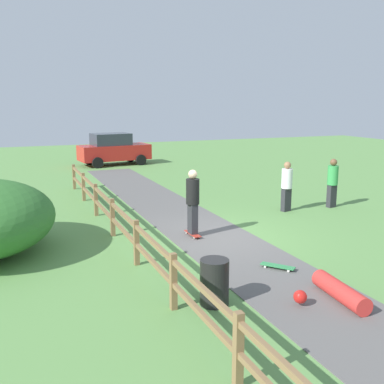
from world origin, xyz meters
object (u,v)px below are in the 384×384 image
at_px(trash_bin, 214,282).
at_px(skateboard_loose, 278,266).
at_px(skater_riding, 193,199).
at_px(bystander_green, 333,181).
at_px(skater_fallen, 337,292).
at_px(bystander_white, 287,184).
at_px(parked_car_red, 114,149).

relative_size(trash_bin, skateboard_loose, 1.20).
xyz_separation_m(skater_riding, bystander_green, (6.14, 1.51, -0.11)).
distance_m(skater_riding, skateboard_loose, 3.44).
xyz_separation_m(skater_fallen, bystander_white, (3.29, 6.71, 0.78)).
height_order(skater_riding, skateboard_loose, skater_riding).
xyz_separation_m(trash_bin, skater_riding, (1.31, 4.29, 0.66)).
relative_size(trash_bin, parked_car_red, 0.21).
xyz_separation_m(trash_bin, skater_fallen, (2.26, -0.80, -0.25)).
distance_m(bystander_white, parked_car_red, 14.38).
bearing_deg(bystander_white, skateboard_loose, -125.39).
relative_size(skater_fallen, skateboard_loose, 2.06).
bearing_deg(skateboard_loose, bystander_white, 54.61).
height_order(trash_bin, bystander_white, bystander_white).
xyz_separation_m(skater_riding, parked_car_red, (1.25, 15.68, -0.15)).
height_order(trash_bin, skateboard_loose, trash_bin).
relative_size(skater_fallen, bystander_green, 0.86).
relative_size(trash_bin, bystander_green, 0.50).
distance_m(skater_fallen, parked_car_red, 20.79).
bearing_deg(skateboard_loose, trash_bin, -152.75).
bearing_deg(bystander_green, trash_bin, -142.10).
xyz_separation_m(skater_fallen, parked_car_red, (0.29, 20.77, 0.76)).
bearing_deg(parked_car_red, trash_bin, -97.30).
bearing_deg(bystander_white, skater_riding, -159.09).
bearing_deg(trash_bin, skater_fallen, -19.56).
xyz_separation_m(bystander_white, parked_car_red, (-3.00, 14.06, -0.02)).
height_order(skateboard_loose, bystander_white, bystander_white).
height_order(trash_bin, parked_car_red, parked_car_red).
bearing_deg(skater_fallen, parked_car_red, 89.20).
relative_size(skater_riding, skater_fallen, 1.25).
xyz_separation_m(skater_riding, skater_fallen, (0.95, -5.09, -0.91)).
height_order(skater_fallen, parked_car_red, parked_car_red).
bearing_deg(parked_car_red, skater_riding, -94.54).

